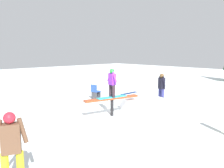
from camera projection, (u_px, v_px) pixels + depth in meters
ground_plane at (112, 116)px, 9.76m from camera, size 60.00×60.00×0.00m
rail_feature at (112, 100)px, 9.65m from camera, size 2.60×0.90×0.83m
snow_kicker_ramp at (144, 104)px, 10.58m from camera, size 2.11×1.89×0.60m
main_rider_on_rail at (112, 84)px, 9.54m from camera, size 1.45×0.72×1.27m
bystander_black at (161, 86)px, 12.17m from camera, size 0.38×0.69×1.62m
bystander_brown at (11, 147)px, 4.44m from camera, size 0.64×0.36×1.65m
loose_snowboard_navy at (129, 93)px, 14.89m from camera, size 1.46×0.30×0.02m
loose_snowboard_white at (33, 113)px, 10.19m from camera, size 1.45×1.02×0.02m
folding_chair at (95, 92)px, 13.09m from camera, size 0.52×0.52×0.88m
backpack_on_snow at (9, 122)px, 8.32m from camera, size 0.37×0.36×0.34m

